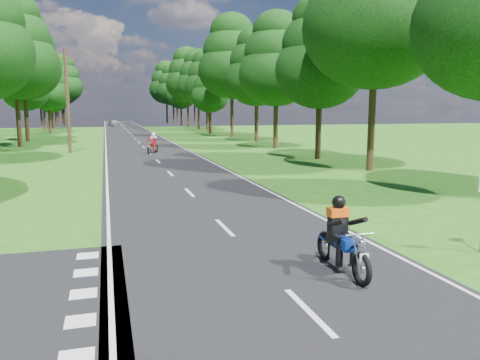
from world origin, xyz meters
name	(u,v)px	position (x,y,z in m)	size (l,w,h in m)	color
ground	(244,247)	(0.00, 0.00, 0.00)	(160.00, 160.00, 0.00)	#265814
main_road	(132,136)	(0.00, 50.00, 0.01)	(7.00, 140.00, 0.02)	black
road_markings	(132,137)	(-0.14, 48.13, 0.02)	(7.40, 140.00, 0.01)	silver
treeline	(136,75)	(1.43, 60.06, 8.25)	(40.00, 115.35, 14.78)	black
telegraph_pole	(68,101)	(-6.00, 28.00, 4.07)	(1.20, 0.26, 8.00)	#382616
rider_near_blue	(343,235)	(1.51, -2.36, 0.84)	(0.66, 1.97, 1.64)	navy
rider_far_red	(153,143)	(0.24, 25.84, 0.82)	(0.64, 1.91, 1.59)	#AB0D0E
distant_car	(114,123)	(-1.68, 84.20, 0.64)	(1.45, 3.61, 1.23)	#B0B4B8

